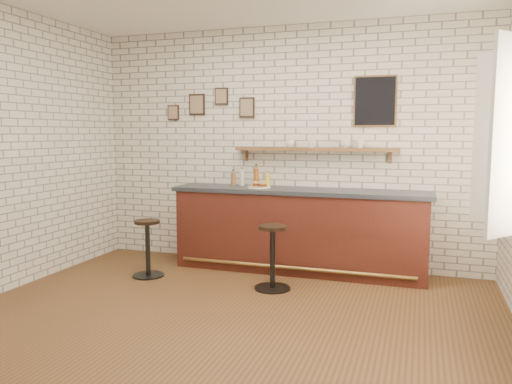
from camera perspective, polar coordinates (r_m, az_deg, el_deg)
ground at (r=4.74m, az=-3.29°, el=-14.02°), size 5.00×5.00×0.00m
bar_counter at (r=6.09m, az=4.91°, el=-4.36°), size 3.10×0.65×1.01m
sandwich_plate at (r=6.10m, az=0.36°, el=0.54°), size 0.28×0.28×0.01m
ciabatta_sandwich at (r=6.09m, az=0.44°, el=0.90°), size 0.22×0.16×0.07m
potato_chips at (r=6.11m, az=0.12°, el=0.61°), size 0.25×0.18×0.00m
bitters_bottle_brown at (r=6.40m, az=-2.61°, el=1.52°), size 0.06×0.06×0.21m
bitters_bottle_white at (r=6.36m, az=-1.60°, el=1.58°), size 0.06×0.06×0.23m
bitters_bottle_amber at (r=6.29m, az=0.04°, el=1.72°), size 0.07×0.07×0.28m
condiment_bottle_yellow at (r=6.25m, az=1.33°, el=1.37°), size 0.06×0.06×0.19m
bar_stool_left at (r=6.01m, az=-12.28°, el=-6.08°), size 0.38×0.38×0.67m
bar_stool_right at (r=5.40m, az=1.90°, el=-7.23°), size 0.40×0.40×0.70m
wall_shelf at (r=6.14m, az=6.70°, el=4.85°), size 2.00×0.18×0.18m
shelf_cup_a at (r=6.21m, az=3.95°, el=5.51°), size 0.14×0.14×0.09m
shelf_cup_b at (r=6.15m, az=6.38°, el=5.47°), size 0.12×0.12×0.09m
shelf_cup_c at (r=6.07m, az=10.20°, el=5.45°), size 0.15×0.15×0.10m
shelf_cup_d at (r=6.05m, az=11.81°, el=5.37°), size 0.12×0.12×0.09m
back_wall_decor at (r=6.26m, az=5.34°, el=10.10°), size 2.96×0.02×0.56m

